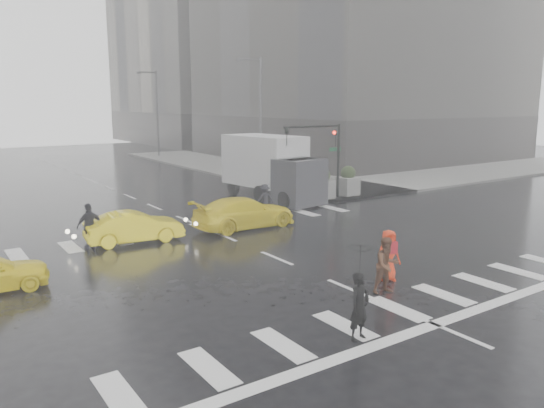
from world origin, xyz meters
TOP-DOWN VIEW (x-y plane):
  - ground at (0.00, 0.00)m, footprint 120.00×120.00m
  - sidewalk_ne at (19.50, 17.50)m, footprint 35.00×35.00m
  - building_ne_far at (29.00, 56.00)m, footprint 26.05×26.05m
  - road_markings at (0.00, 0.00)m, footprint 18.00×48.00m
  - traffic_signal_pole at (9.01, 8.01)m, footprint 4.45×0.42m
  - street_lamp_near at (10.87, 18.00)m, footprint 2.15×0.22m
  - street_lamp_far at (10.87, 38.00)m, footprint 2.15×0.22m
  - planter_west at (7.00, 8.20)m, footprint 1.10×1.10m
  - planter_mid at (9.00, 8.20)m, footprint 1.10×1.10m
  - planter_east at (11.00, 8.20)m, footprint 1.10×1.10m
  - pedestrian_black at (-2.26, -6.80)m, footprint 1.11×1.12m
  - pedestrian_brown at (0.68, -4.90)m, footprint 0.95×0.79m
  - pedestrian_orange at (1.58, -4.09)m, footprint 0.94×0.75m
  - pedestrian_far_a at (-5.34, 5.40)m, footprint 1.14×0.79m
  - pedestrian_far_b at (4.13, 7.06)m, footprint 1.09×0.74m
  - taxi_mid at (-3.58, 5.22)m, footprint 4.09×1.82m
  - taxi_rear at (1.56, 4.87)m, footprint 4.39×2.05m
  - box_truck at (6.80, 10.15)m, footprint 2.67×7.11m

SIDE VIEW (x-z plane):
  - ground at x=0.00m, z-range 0.00..0.00m
  - road_markings at x=0.00m, z-range 0.00..0.01m
  - sidewalk_ne at x=19.50m, z-range 0.00..0.15m
  - taxi_mid at x=-3.58m, z-range 0.00..1.30m
  - taxi_rear at x=1.56m, z-range 0.00..1.44m
  - pedestrian_far_b at x=4.13m, z-range 0.00..1.55m
  - pedestrian_orange at x=1.58m, z-range 0.01..1.70m
  - pedestrian_brown at x=0.68m, z-range 0.00..1.75m
  - pedestrian_far_a at x=-5.34m, z-range 0.00..1.81m
  - planter_west at x=7.00m, z-range 0.08..1.88m
  - planter_mid at x=9.00m, z-range 0.08..1.88m
  - planter_east at x=11.00m, z-range 0.08..1.88m
  - pedestrian_black at x=-2.26m, z-range 0.39..2.82m
  - box_truck at x=6.80m, z-range 0.13..3.91m
  - traffic_signal_pole at x=9.01m, z-range 0.97..5.47m
  - street_lamp_near at x=10.87m, z-range 0.45..9.45m
  - street_lamp_far at x=10.87m, z-range 0.45..9.45m
  - building_ne_far at x=29.00m, z-range -1.73..34.27m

